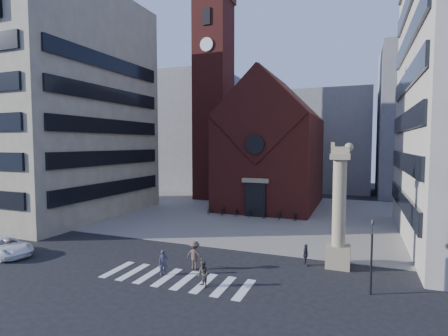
{
  "coord_description": "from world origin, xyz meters",
  "views": [
    {
      "loc": [
        11.25,
        -22.04,
        8.58
      ],
      "look_at": [
        -0.47,
        8.0,
        6.32
      ],
      "focal_mm": 28.0,
      "sensor_mm": 36.0,
      "label": 1
    }
  ],
  "objects": [
    {
      "name": "pedestrian_0",
      "position": [
        -0.56,
        -2.7,
        0.81
      ],
      "size": [
        0.71,
        0.67,
        1.63
      ],
      "primitive_type": "imported",
      "rotation": [
        0.0,
        0.0,
        0.64
      ],
      "color": "#353448",
      "rests_on": "ground"
    },
    {
      "name": "campanile",
      "position": [
        -10.0,
        28.0,
        15.74
      ],
      "size": [
        5.5,
        5.5,
        31.2
      ],
      "color": "maroon",
      "rests_on": "ground"
    },
    {
      "name": "building_left",
      "position": [
        -24.0,
        10.0,
        13.0
      ],
      "size": [
        18.0,
        20.0,
        26.0
      ],
      "primitive_type": "cube",
      "color": "tan",
      "rests_on": "ground"
    },
    {
      "name": "church",
      "position": [
        0.0,
        25.04,
        7.98
      ],
      "size": [
        12.0,
        16.65,
        18.0
      ],
      "color": "maroon",
      "rests_on": "ground"
    },
    {
      "name": "bg_block_right",
      "position": [
        22.0,
        42.0,
        12.0
      ],
      "size": [
        16.0,
        14.0,
        24.0
      ],
      "primitive_type": "cube",
      "color": "gray",
      "rests_on": "ground"
    },
    {
      "name": "pedestrian_3",
      "position": [
        0.9,
        -1.01,
        0.97
      ],
      "size": [
        1.27,
        0.74,
        1.95
      ],
      "primitive_type": "imported",
      "rotation": [
        0.0,
        0.0,
        3.13
      ],
      "color": "brown",
      "rests_on": "ground"
    },
    {
      "name": "pedestrian_1",
      "position": [
        2.7,
        -3.54,
        0.79
      ],
      "size": [
        0.97,
        0.92,
        1.57
      ],
      "primitive_type": "imported",
      "rotation": [
        0.0,
        0.0,
        -0.6
      ],
      "color": "#4D453D",
      "rests_on": "ground"
    },
    {
      "name": "pedestrian_2",
      "position": [
        7.87,
        2.43,
        0.77
      ],
      "size": [
        0.48,
        0.94,
        1.54
      ],
      "primitive_type": "imported",
      "rotation": [
        0.0,
        0.0,
        1.45
      ],
      "color": "#2D2B34",
      "rests_on": "ground"
    },
    {
      "name": "lion_column",
      "position": [
        10.01,
        3.0,
        3.46
      ],
      "size": [
        1.63,
        1.6,
        8.68
      ],
      "color": "tan",
      "rests_on": "ground"
    },
    {
      "name": "traffic_light",
      "position": [
        12.0,
        -1.0,
        2.29
      ],
      "size": [
        0.13,
        0.16,
        4.3
      ],
      "color": "black",
      "rests_on": "ground"
    },
    {
      "name": "scooter_0",
      "position": [
        -5.58,
        16.48,
        0.49
      ],
      "size": [
        0.66,
        1.72,
        0.89
      ],
      "primitive_type": "imported",
      "rotation": [
        0.0,
        0.0,
        0.04
      ],
      "color": "black",
      "rests_on": "piazza"
    },
    {
      "name": "bg_block_left",
      "position": [
        -20.0,
        40.0,
        11.0
      ],
      "size": [
        16.0,
        14.0,
        22.0
      ],
      "primitive_type": "cube",
      "color": "gray",
      "rests_on": "ground"
    },
    {
      "name": "bg_block_mid",
      "position": [
        6.0,
        45.0,
        9.0
      ],
      "size": [
        14.0,
        12.0,
        18.0
      ],
      "primitive_type": "cube",
      "color": "gray",
      "rests_on": "ground"
    },
    {
      "name": "scooter_3",
      "position": [
        -0.43,
        16.48,
        0.54
      ],
      "size": [
        0.54,
        1.66,
        0.99
      ],
      "primitive_type": "imported",
      "rotation": [
        0.0,
        0.0,
        0.04
      ],
      "color": "black",
      "rests_on": "piazza"
    },
    {
      "name": "scooter_2",
      "position": [
        -2.14,
        16.48,
        0.49
      ],
      "size": [
        0.66,
        1.72,
        0.89
      ],
      "primitive_type": "imported",
      "rotation": [
        0.0,
        0.0,
        0.04
      ],
      "color": "black",
      "rests_on": "piazza"
    },
    {
      "name": "scooter_5",
      "position": [
        3.01,
        16.48,
        0.54
      ],
      "size": [
        0.54,
        1.66,
        0.99
      ],
      "primitive_type": "imported",
      "rotation": [
        0.0,
        0.0,
        0.04
      ],
      "color": "black",
      "rests_on": "piazza"
    },
    {
      "name": "scooter_1",
      "position": [
        -3.86,
        16.48,
        0.54
      ],
      "size": [
        0.54,
        1.66,
        0.99
      ],
      "primitive_type": "imported",
      "rotation": [
        0.0,
        0.0,
        0.04
      ],
      "color": "black",
      "rests_on": "piazza"
    },
    {
      "name": "scooter_4",
      "position": [
        1.29,
        16.48,
        0.49
      ],
      "size": [
        0.66,
        1.72,
        0.89
      ],
      "primitive_type": "imported",
      "rotation": [
        0.0,
        0.0,
        0.04
      ],
      "color": "black",
      "rests_on": "piazza"
    },
    {
      "name": "ground",
      "position": [
        0.0,
        0.0,
        0.0
      ],
      "size": [
        120.0,
        120.0,
        0.0
      ],
      "primitive_type": "plane",
      "color": "black",
      "rests_on": "ground"
    },
    {
      "name": "piazza",
      "position": [
        0.0,
        19.0,
        0.03
      ],
      "size": [
        46.0,
        30.0,
        0.05
      ],
      "primitive_type": "cube",
      "color": "gray",
      "rests_on": "ground"
    },
    {
      "name": "white_car",
      "position": [
        -13.98,
        -3.76,
        0.7
      ],
      "size": [
        5.33,
        3.01,
        1.41
      ],
      "primitive_type": "imported",
      "rotation": [
        0.0,
        0.0,
        1.43
      ],
      "color": "white",
      "rests_on": "ground"
    },
    {
      "name": "scooter_6",
      "position": [
        4.72,
        16.48,
        0.49
      ],
      "size": [
        0.66,
        1.72,
        0.89
      ],
      "primitive_type": "imported",
      "rotation": [
        0.0,
        0.0,
        0.04
      ],
      "color": "black",
      "rests_on": "piazza"
    },
    {
      "name": "zebra_crossing",
      "position": [
        0.55,
        -3.0,
        0.01
      ],
      "size": [
        10.2,
        3.2,
        0.01
      ],
      "primitive_type": null,
      "color": "white",
      "rests_on": "ground"
    }
  ]
}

